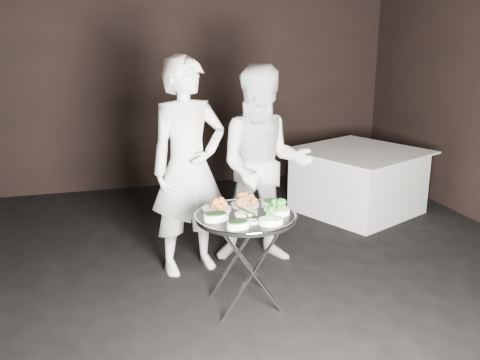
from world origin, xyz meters
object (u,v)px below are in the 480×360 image
object	(u,v)px
tray_stand	(246,257)
serving_tray	(246,216)
waiter_right	(264,166)
dining_table	(358,181)
waiter_left	(188,167)

from	to	relation	value
tray_stand	serving_tray	bearing A→B (deg)	180.00
waiter_right	dining_table	bearing A→B (deg)	47.27
waiter_right	dining_table	world-z (taller)	waiter_right
tray_stand	serving_tray	size ratio (longest dim) A/B	0.94
serving_tray	waiter_left	size ratio (longest dim) A/B	0.41
waiter_left	waiter_right	size ratio (longest dim) A/B	1.05
serving_tray	waiter_right	world-z (taller)	waiter_right
tray_stand	dining_table	xyz separation A→B (m)	(1.86, 1.74, -0.03)
serving_tray	waiter_left	xyz separation A→B (m)	(-0.28, 0.75, 0.21)
waiter_left	dining_table	world-z (taller)	waiter_left
waiter_left	dining_table	xyz separation A→B (m)	(2.13, 0.99, -0.56)
waiter_right	dining_table	distance (m)	1.83
serving_tray	waiter_right	xyz separation A→B (m)	(0.39, 0.77, 0.16)
serving_tray	waiter_left	distance (m)	0.83
waiter_left	waiter_right	xyz separation A→B (m)	(0.67, 0.02, -0.04)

